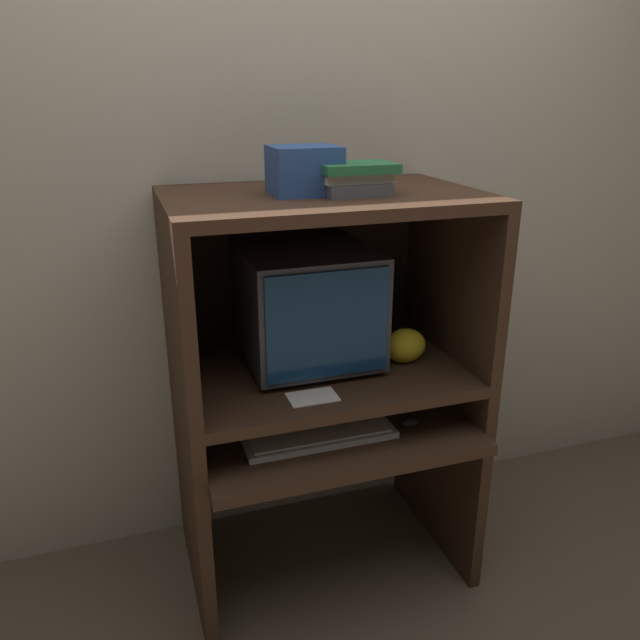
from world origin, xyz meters
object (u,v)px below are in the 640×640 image
Objects in this scene: mouse at (410,422)px; snack_bag at (405,346)px; crt_monitor at (307,304)px; book_stack at (355,178)px; keyboard at (320,436)px; storage_box at (304,170)px.

snack_bag reaches higher than mouse.
crt_monitor is at bearing 159.65° from snack_bag.
keyboard is at bearing -141.23° from book_stack.
crt_monitor reaches higher than mouse.
keyboard is 0.42m from snack_bag.
storage_box is at bearing 173.33° from snack_bag.
book_stack is (0.15, 0.12, 0.77)m from keyboard.
book_stack reaches higher than keyboard.
keyboard is 3.35× the size of snack_bag.
crt_monitor is 3.10× the size of snack_bag.
storage_box reaches higher than mouse.
book_stack is at bearing -175.81° from snack_bag.
book_stack is (-0.16, 0.13, 0.77)m from mouse.
storage_box is at bearing 158.62° from book_stack.
mouse is at bearing -105.97° from snack_bag.
keyboard is at bearing -98.34° from crt_monitor.
mouse is (0.27, -0.26, -0.35)m from crt_monitor.
snack_bag is 0.68m from storage_box.
snack_bag is (0.04, 0.14, 0.21)m from mouse.
keyboard is 0.79m from book_stack.
snack_bag is at bearing 4.19° from book_stack.
storage_box reaches higher than snack_bag.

